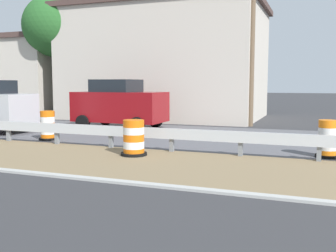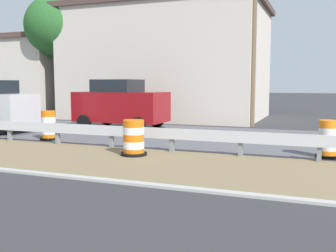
# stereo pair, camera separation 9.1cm
# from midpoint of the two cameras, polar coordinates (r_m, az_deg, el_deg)

# --- Properties ---
(traffic_barrel_nearest) EXTENTS (0.63, 0.63, 1.04)m
(traffic_barrel_nearest) POSITION_cam_midpoint_polar(r_m,az_deg,el_deg) (11.65, 22.45, -2.01)
(traffic_barrel_nearest) COLOR orange
(traffic_barrel_nearest) RESTS_ON ground
(traffic_barrel_close) EXTENTS (0.75, 0.75, 1.01)m
(traffic_barrel_close) POSITION_cam_midpoint_polar(r_m,az_deg,el_deg) (11.16, -4.77, -1.96)
(traffic_barrel_close) COLOR orange
(traffic_barrel_close) RESTS_ON ground
(traffic_barrel_mid) EXTENTS (0.64, 0.64, 1.05)m
(traffic_barrel_mid) POSITION_cam_midpoint_polar(r_m,az_deg,el_deg) (14.84, -16.79, -0.10)
(traffic_barrel_mid) COLOR orange
(traffic_barrel_mid) RESTS_ON ground
(car_trailing_near_lane) EXTENTS (2.23, 4.13, 2.21)m
(car_trailing_near_lane) POSITION_cam_midpoint_polar(r_m,az_deg,el_deg) (17.96, -6.75, 3.19)
(car_trailing_near_lane) COLOR maroon
(car_trailing_near_lane) RESTS_ON ground
(roadside_shop_near) EXTENTS (7.76, 11.40, 6.53)m
(roadside_shop_near) POSITION_cam_midpoint_polar(r_m,az_deg,el_deg) (23.75, 0.22, 9.21)
(roadside_shop_near) COLOR beige
(roadside_shop_near) RESTS_ON ground
(utility_pole_near) EXTENTS (0.24, 1.80, 7.37)m
(utility_pole_near) POSITION_cam_midpoint_polar(r_m,az_deg,el_deg) (19.08, 12.49, 11.49)
(utility_pole_near) COLOR brown
(utility_pole_near) RESTS_ON ground
(tree_roadside) EXTENTS (4.20, 4.20, 7.34)m
(tree_roadside) POSITION_cam_midpoint_polar(r_m,az_deg,el_deg) (25.03, -15.27, 13.79)
(tree_roadside) COLOR brown
(tree_roadside) RESTS_ON ground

